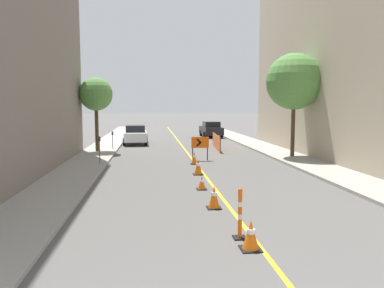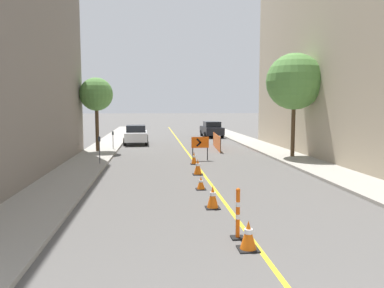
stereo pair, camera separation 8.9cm
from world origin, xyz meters
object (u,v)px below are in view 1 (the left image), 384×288
traffic_cone_fifth (198,167)px  traffic_cone_fourth (202,183)px  parked_car_curb_near (136,135)px  traffic_cone_farthest (194,158)px  street_tree_left_near (96,95)px  delineator_post_front (240,217)px  arrow_barricade_primary (200,144)px  parked_car_curb_mid (211,129)px  parking_meter_near_curb (99,144)px  parking_meter_far_curb (113,136)px  traffic_cone_third (214,197)px  street_tree_right_near (294,82)px  traffic_cone_second (251,235)px

traffic_cone_fifth → traffic_cone_fourth: bearing=-94.7°
parked_car_curb_near → traffic_cone_farthest: bearing=-73.9°
street_tree_left_near → parked_car_curb_near: bearing=66.5°
delineator_post_front → arrow_barricade_primary: bearing=86.8°
parked_car_curb_mid → parking_meter_near_curb: 19.58m
parking_meter_far_curb → street_tree_left_near: street_tree_left_near is taller
traffic_cone_fourth → parking_meter_far_curb: 13.85m
traffic_cone_third → parking_meter_near_curb: parking_meter_near_curb is taller
parked_car_curb_near → arrow_barricade_primary: bearing=-69.0°
parked_car_curb_mid → street_tree_right_near: street_tree_right_near is taller
parking_meter_near_curb → street_tree_left_near: bearing=99.2°
delineator_post_front → street_tree_left_near: (-5.79, 17.29, 3.39)m
traffic_cone_third → arrow_barricade_primary: arrow_barricade_primary is taller
traffic_cone_third → parking_meter_near_curb: size_ratio=0.50×
traffic_cone_second → street_tree_right_near: (6.38, 13.96, 4.30)m
traffic_cone_second → delineator_post_front: (-0.07, 0.73, 0.21)m
traffic_cone_farthest → street_tree_right_near: bearing=15.2°
traffic_cone_fifth → parking_meter_far_curb: parking_meter_far_curb is taller
parked_car_curb_near → street_tree_right_near: street_tree_right_near is taller
traffic_cone_fourth → delineator_post_front: bearing=-87.8°
traffic_cone_fourth → traffic_cone_farthest: traffic_cone_farthest is taller
street_tree_left_near → street_tree_right_near: 12.92m
traffic_cone_fourth → street_tree_left_near: street_tree_left_near is taller
arrow_barricade_primary → parking_meter_far_curb: size_ratio=1.10×
traffic_cone_third → traffic_cone_fourth: size_ratio=1.41×
arrow_barricade_primary → traffic_cone_farthest: bearing=-110.4°
parked_car_curb_near → traffic_cone_third: bearing=-82.6°
traffic_cone_second → street_tree_right_near: street_tree_right_near is taller
traffic_cone_second → arrow_barricade_primary: size_ratio=0.48×
parked_car_curb_mid → parking_meter_near_curb: size_ratio=2.98×
traffic_cone_farthest → arrow_barricade_primary: bearing=69.6°
traffic_cone_second → parking_meter_near_curb: bearing=111.9°
arrow_barricade_primary → parked_car_curb_near: size_ratio=0.32×
traffic_cone_fourth → parking_meter_far_curb: bearing=109.7°
traffic_cone_third → parking_meter_far_curb: 16.38m
arrow_barricade_primary → street_tree_right_near: street_tree_right_near is taller
parked_car_curb_near → parked_car_curb_mid: same height
delineator_post_front → parking_meter_far_curb: parking_meter_far_curb is taller
traffic_cone_fifth → parking_meter_near_curb: parking_meter_near_curb is taller
traffic_cone_second → parking_meter_far_curb: (-4.94, 19.12, 0.70)m
street_tree_left_near → traffic_cone_third: bearing=-68.9°
traffic_cone_fifth → traffic_cone_second: bearing=-89.8°
traffic_cone_second → traffic_cone_fourth: size_ratio=1.31×
delineator_post_front → street_tree_right_near: 15.28m
parking_meter_far_curb → street_tree_right_near: (11.31, -5.16, 3.60)m
traffic_cone_third → parking_meter_near_curb: bearing=118.0°
traffic_cone_second → parking_meter_near_curb: size_ratio=0.46×
parked_car_curb_near → parking_meter_near_curb: 11.33m
traffic_cone_farthest → parked_car_curb_mid: 17.87m
delineator_post_front → parked_car_curb_mid: parked_car_curb_mid is taller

